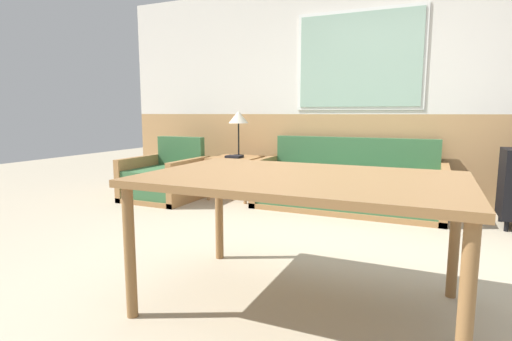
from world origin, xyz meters
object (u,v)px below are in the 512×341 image
object	(u,v)px
armchair	(165,181)
dining_table	(302,187)
couch	(347,188)
table_lamp	(238,119)
side_table	(236,163)

from	to	relation	value
armchair	dining_table	distance (m)	3.26
couch	table_lamp	size ratio (longest dim) A/B	3.57
armchair	table_lamp	bearing A→B (deg)	25.91
armchair	side_table	xyz separation A→B (m)	(0.80, 0.43, 0.22)
table_lamp	armchair	bearing A→B (deg)	-146.40
side_table	table_lamp	size ratio (longest dim) A/B	0.99
table_lamp	dining_table	xyz separation A→B (m)	(1.68, -2.60, -0.34)
table_lamp	dining_table	size ratio (longest dim) A/B	0.34
armchair	side_table	world-z (taller)	armchair
armchair	side_table	distance (m)	0.93
side_table	armchair	bearing A→B (deg)	-151.95
side_table	dining_table	xyz separation A→B (m)	(1.68, -2.50, 0.24)
armchair	dining_table	world-z (taller)	armchair
couch	table_lamp	world-z (taller)	table_lamp
couch	dining_table	distance (m)	2.51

